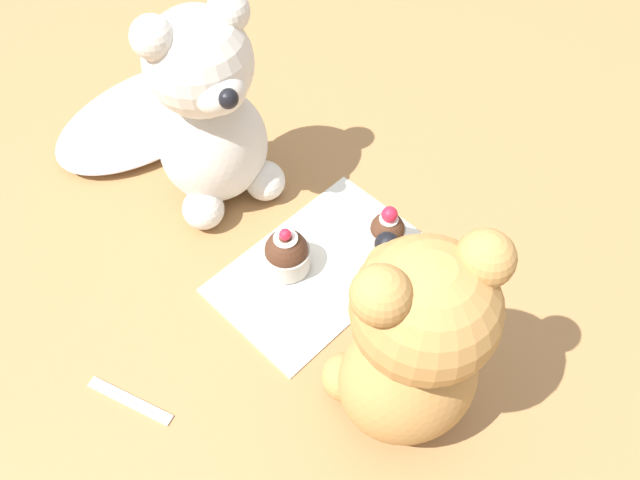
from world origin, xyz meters
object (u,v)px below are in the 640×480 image
(cupcake_near_tan_bear, at_px, (387,232))
(teddy_bear_cream, at_px, (210,116))
(cupcake_near_cream_bear, at_px, (287,253))
(teaspoon, at_px, (130,400))
(teddy_bear_tan, at_px, (412,347))

(cupcake_near_tan_bear, bearing_deg, teddy_bear_cream, 110.13)
(cupcake_near_cream_bear, distance_m, cupcake_near_tan_bear, 0.13)
(cupcake_near_tan_bear, relative_size, teaspoon, 0.67)
(teddy_bear_cream, xyz_separation_m, teddy_bear_tan, (-0.07, -0.36, 0.00))
(teddy_bear_cream, bearing_deg, cupcake_near_tan_bear, -56.96)
(teddy_bear_tan, height_order, cupcake_near_tan_bear, teddy_bear_tan)
(teddy_bear_tan, relative_size, cupcake_near_cream_bear, 4.03)
(teddy_bear_cream, distance_m, cupcake_near_tan_bear, 0.25)
(teddy_bear_tan, relative_size, cupcake_near_tan_bear, 3.99)
(teddy_bear_tan, bearing_deg, cupcake_near_cream_bear, -76.93)
(teaspoon, bearing_deg, cupcake_near_tan_bear, 61.14)
(teddy_bear_tan, distance_m, cupcake_near_tan_bear, 0.23)
(teddy_bear_cream, relative_size, cupcake_near_cream_bear, 4.05)
(teddy_bear_cream, distance_m, teddy_bear_tan, 0.37)
(teddy_bear_cream, xyz_separation_m, cupcake_near_tan_bear, (0.08, -0.22, -0.10))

